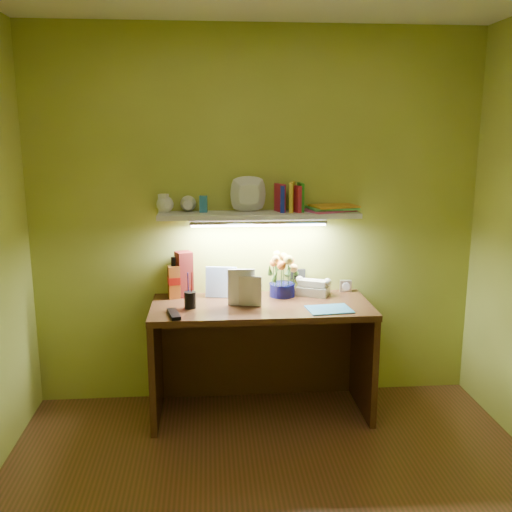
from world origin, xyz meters
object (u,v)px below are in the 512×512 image
at_px(telephone, 313,286).
at_px(whisky_bottle, 174,277).
at_px(desk_clock, 346,286).
at_px(flower_bouquet, 282,274).
at_px(desk, 261,359).

xyz_separation_m(telephone, whisky_bottle, (-0.93, 0.00, 0.08)).
bearing_deg(whisky_bottle, desk_clock, 3.01).
relative_size(flower_bouquet, telephone, 1.50).
relative_size(telephone, whisky_bottle, 0.73).
distance_m(desk_clock, whisky_bottle, 1.17).
bearing_deg(desk_clock, whisky_bottle, -171.45).
bearing_deg(desk_clock, telephone, -159.75).
bearing_deg(flower_bouquet, whisky_bottle, 179.00).
relative_size(telephone, desk_clock, 2.59).
bearing_deg(desk_clock, flower_bouquet, -165.14).
bearing_deg(flower_bouquet, desk_clock, 9.32).
bearing_deg(whisky_bottle, telephone, -0.04).
relative_size(desk_clock, whisky_bottle, 0.28).
relative_size(desk, telephone, 6.92).
distance_m(desk, desk_clock, 0.78).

